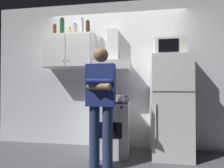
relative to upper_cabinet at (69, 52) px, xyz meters
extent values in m
plane|color=#4C4C51|center=(0.85, -0.37, -1.75)|extent=(7.00, 7.00, 0.00)
cube|color=white|center=(0.85, 0.23, -0.40)|extent=(4.80, 0.10, 2.70)
cube|color=white|center=(0.00, 0.01, 0.00)|extent=(0.90, 0.34, 0.60)
cube|color=white|center=(-0.22, -0.17, 0.00)|extent=(0.43, 0.01, 0.58)
cube|color=white|center=(0.22, -0.17, 0.00)|extent=(0.43, 0.01, 0.58)
sphere|color=#B2B2B7|center=(-0.04, -0.18, -0.18)|extent=(0.02, 0.02, 0.02)
sphere|color=#B2B2B7|center=(0.04, -0.18, -0.18)|extent=(0.02, 0.02, 0.02)
cube|color=white|center=(0.80, -0.12, -1.32)|extent=(0.60, 0.60, 0.85)
cube|color=black|center=(0.80, -0.12, -0.89)|extent=(0.59, 0.59, 0.01)
cube|color=black|center=(0.80, -0.43, -1.30)|extent=(0.42, 0.01, 0.24)
cylinder|color=black|center=(0.67, -0.24, -0.88)|extent=(0.16, 0.16, 0.01)
cylinder|color=black|center=(0.93, -0.24, -0.88)|extent=(0.16, 0.16, 0.01)
cylinder|color=black|center=(0.67, 0.00, -0.88)|extent=(0.16, 0.16, 0.01)
cylinder|color=black|center=(0.93, 0.00, -0.88)|extent=(0.16, 0.16, 0.01)
cylinder|color=black|center=(0.60, -0.44, -0.95)|extent=(0.04, 0.02, 0.04)
cylinder|color=black|center=(0.73, -0.44, -0.95)|extent=(0.04, 0.02, 0.04)
cylinder|color=black|center=(0.87, -0.44, -0.95)|extent=(0.04, 0.02, 0.04)
cylinder|color=black|center=(1.00, -0.44, -0.95)|extent=(0.04, 0.02, 0.04)
cube|color=white|center=(0.80, -0.04, -0.27)|extent=(0.60, 0.44, 0.15)
cube|color=white|center=(0.80, 0.10, 0.10)|extent=(0.20, 0.16, 0.60)
cube|color=silver|center=(1.75, -0.12, -0.95)|extent=(0.60, 0.60, 1.60)
cube|color=#4C4C4C|center=(1.75, -0.43, -0.71)|extent=(0.59, 0.01, 0.01)
cylinder|color=silver|center=(1.50, -0.44, -1.19)|extent=(0.02, 0.02, 0.60)
cube|color=silver|center=(1.75, -0.10, -0.01)|extent=(0.48, 0.36, 0.28)
cube|color=black|center=(1.71, -0.29, -0.01)|extent=(0.30, 0.01, 0.20)
cylinder|color=navy|center=(0.66, -0.72, -1.32)|extent=(0.14, 0.14, 0.85)
cylinder|color=navy|center=(0.84, -0.72, -1.32)|extent=(0.14, 0.14, 0.85)
cube|color=navy|center=(0.75, -0.72, -0.62)|extent=(0.38, 0.20, 0.56)
cylinder|color=navy|center=(0.75, -0.86, -0.58)|extent=(0.33, 0.17, 0.08)
cylinder|color=#8C6647|center=(0.75, -0.86, -0.64)|extent=(0.33, 0.17, 0.08)
sphere|color=#8C6647|center=(0.75, -0.72, -0.21)|extent=(0.20, 0.20, 0.20)
cylinder|color=#B7BABF|center=(0.93, -0.24, -0.83)|extent=(0.21, 0.21, 0.10)
cylinder|color=black|center=(0.80, -0.24, -0.79)|extent=(0.05, 0.01, 0.01)
cylinder|color=black|center=(1.06, -0.24, -0.79)|extent=(0.05, 0.01, 0.01)
cylinder|color=gold|center=(0.00, 0.03, 0.37)|extent=(0.05, 0.05, 0.14)
cylinder|color=black|center=(0.00, 0.03, 0.45)|extent=(0.03, 0.03, 0.02)
cylinder|color=#B2B5BA|center=(0.10, 0.03, 0.40)|extent=(0.09, 0.09, 0.20)
cylinder|color=black|center=(0.10, 0.03, 0.51)|extent=(0.05, 0.05, 0.02)
cylinder|color=#47230F|center=(0.35, 0.00, 0.42)|extent=(0.07, 0.07, 0.24)
cylinder|color=black|center=(0.35, 0.00, 0.55)|extent=(0.04, 0.04, 0.02)
cylinder|color=silver|center=(0.23, 0.02, 0.45)|extent=(0.07, 0.07, 0.30)
cylinder|color=black|center=(0.23, 0.02, 0.61)|extent=(0.04, 0.04, 0.02)
cylinder|color=brown|center=(-0.30, 0.04, 0.41)|extent=(0.06, 0.06, 0.22)
cylinder|color=black|center=(-0.30, 0.04, 0.53)|extent=(0.04, 0.04, 0.02)
cylinder|color=#19471E|center=(-0.13, -0.01, 0.46)|extent=(0.08, 0.08, 0.31)
cylinder|color=black|center=(-0.13, -0.01, 0.62)|extent=(0.04, 0.04, 0.02)
camera|label=1|loc=(1.23, -3.02, -0.64)|focal=27.77mm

